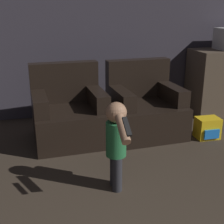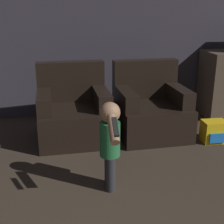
{
  "view_description": "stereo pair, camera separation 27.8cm",
  "coord_description": "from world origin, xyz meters",
  "px_view_note": "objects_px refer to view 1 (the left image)",
  "views": [
    {
      "loc": [
        -0.35,
        0.1,
        1.54
      ],
      "look_at": [
        0.34,
        3.0,
        0.52
      ],
      "focal_mm": 50.0,
      "sensor_mm": 36.0,
      "label": 1
    },
    {
      "loc": [
        -0.07,
        0.05,
        1.54
      ],
      "look_at": [
        0.34,
        3.0,
        0.52
      ],
      "focal_mm": 50.0,
      "sensor_mm": 36.0,
      "label": 2
    }
  ],
  "objects_px": {
    "person_toddler": "(116,139)",
    "toy_backpack": "(207,128)",
    "armchair_right": "(145,109)",
    "armchair_left": "(69,114)"
  },
  "relations": [
    {
      "from": "armchair_left",
      "to": "toy_backpack",
      "type": "height_order",
      "value": "armchair_left"
    },
    {
      "from": "armchair_right",
      "to": "toy_backpack",
      "type": "distance_m",
      "value": 0.8
    },
    {
      "from": "armchair_right",
      "to": "toy_backpack",
      "type": "relative_size",
      "value": 3.23
    },
    {
      "from": "armchair_right",
      "to": "toy_backpack",
      "type": "height_order",
      "value": "armchair_right"
    },
    {
      "from": "armchair_left",
      "to": "person_toddler",
      "type": "distance_m",
      "value": 1.22
    },
    {
      "from": "armchair_right",
      "to": "person_toddler",
      "type": "distance_m",
      "value": 1.36
    },
    {
      "from": "person_toddler",
      "to": "toy_backpack",
      "type": "xyz_separation_m",
      "value": [
        1.35,
        0.81,
        -0.34
      ]
    },
    {
      "from": "armchair_left",
      "to": "person_toddler",
      "type": "bearing_deg",
      "value": -79.64
    },
    {
      "from": "armchair_left",
      "to": "armchair_right",
      "type": "height_order",
      "value": "same"
    },
    {
      "from": "armchair_left",
      "to": "toy_backpack",
      "type": "relative_size",
      "value": 3.23
    }
  ]
}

